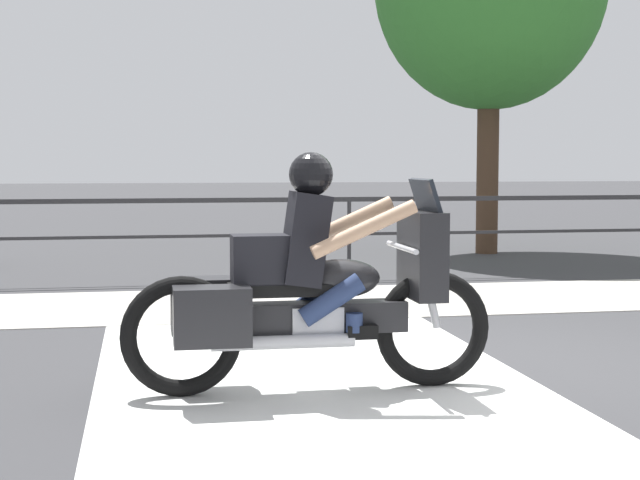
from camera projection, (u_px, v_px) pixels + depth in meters
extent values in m
plane|color=#38383A|center=(498.00, 364.00, 7.36)|extent=(120.00, 120.00, 0.00)
cube|color=#B7B2A8|center=(387.00, 300.00, 10.69)|extent=(44.00, 2.40, 0.01)
cube|color=silver|center=(311.00, 377.00, 6.90)|extent=(3.00, 6.00, 0.01)
cube|color=#232326|center=(349.00, 199.00, 12.54)|extent=(36.00, 0.04, 0.06)
cube|color=#232326|center=(349.00, 234.00, 12.58)|extent=(36.00, 0.03, 0.04)
cylinder|color=#232326|center=(349.00, 238.00, 12.58)|extent=(0.05, 0.05, 1.06)
torus|color=black|center=(433.00, 328.00, 6.61)|extent=(0.79, 0.11, 0.79)
torus|color=black|center=(181.00, 336.00, 6.31)|extent=(0.79, 0.11, 0.79)
cube|color=#232326|center=(310.00, 317.00, 6.46)|extent=(1.28, 0.22, 0.20)
cube|color=silver|center=(315.00, 325.00, 6.47)|extent=(0.34, 0.26, 0.26)
ellipsoid|color=#232326|center=(340.00, 278.00, 6.47)|extent=(0.54, 0.30, 0.26)
cube|color=black|center=(285.00, 289.00, 6.41)|extent=(0.74, 0.28, 0.08)
cube|color=#232326|center=(422.00, 254.00, 6.56)|extent=(0.20, 0.58, 0.58)
cube|color=#1E232B|center=(425.00, 196.00, 6.53)|extent=(0.10, 0.49, 0.24)
cylinder|color=silver|center=(402.00, 247.00, 6.53)|extent=(0.04, 0.70, 0.04)
cylinder|color=silver|center=(283.00, 342.00, 6.27)|extent=(0.93, 0.09, 0.09)
cube|color=#232326|center=(212.00, 316.00, 6.10)|extent=(0.48, 0.28, 0.37)
cube|color=#232326|center=(207.00, 305.00, 6.57)|extent=(0.48, 0.28, 0.37)
cylinder|color=silver|center=(429.00, 292.00, 6.59)|extent=(0.18, 0.06, 0.50)
cube|color=black|center=(305.00, 239.00, 6.41)|extent=(0.32, 0.36, 0.62)
sphere|color=tan|center=(311.00, 177.00, 6.38)|extent=(0.23, 0.23, 0.23)
sphere|color=black|center=(311.00, 174.00, 6.38)|extent=(0.29, 0.29, 0.29)
cylinder|color=navy|center=(332.00, 300.00, 6.32)|extent=(0.44, 0.13, 0.34)
cylinder|color=navy|center=(354.00, 323.00, 6.36)|extent=(0.11, 0.11, 0.12)
cube|color=black|center=(362.00, 332.00, 6.37)|extent=(0.20, 0.10, 0.09)
cylinder|color=navy|center=(323.00, 294.00, 6.61)|extent=(0.44, 0.13, 0.34)
cylinder|color=navy|center=(345.00, 315.00, 6.65)|extent=(0.11, 0.11, 0.12)
cube|color=black|center=(352.00, 324.00, 6.67)|extent=(0.20, 0.10, 0.09)
cylinder|color=tan|center=(364.00, 229.00, 6.17)|extent=(0.69, 0.09, 0.37)
cylinder|color=tan|center=(345.00, 223.00, 6.75)|extent=(0.69, 0.09, 0.37)
cube|color=black|center=(259.00, 260.00, 6.36)|extent=(0.36, 0.27, 0.33)
cylinder|color=#473323|center=(488.00, 166.00, 16.02)|extent=(0.36, 0.36, 2.86)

